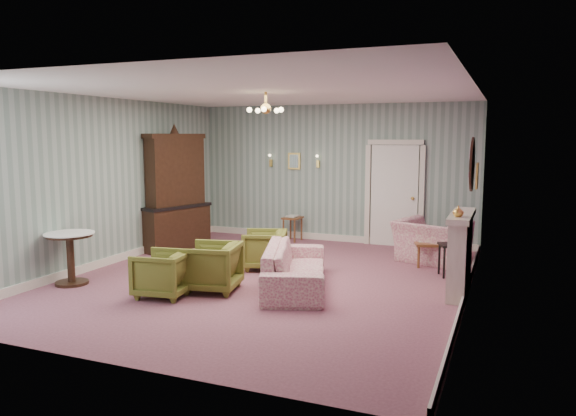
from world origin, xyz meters
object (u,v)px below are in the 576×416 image
at_px(dresser, 175,188).
at_px(olive_chair_c, 265,248).
at_px(olive_chair_b, 212,264).
at_px(pedestal_table, 71,258).
at_px(fireplace, 460,253).
at_px(olive_chair_a, 163,271).
at_px(side_table_black, 451,260).
at_px(wingback_chair, 432,234).
at_px(coffee_table, 426,252).
at_px(sofa_chintz, 295,259).

bearing_deg(dresser, olive_chair_c, -2.46).
distance_m(olive_chair_b, pedestal_table, 2.21).
bearing_deg(fireplace, dresser, 168.72).
xyz_separation_m(olive_chair_a, side_table_black, (3.64, 2.64, -0.09)).
distance_m(wingback_chair, coffee_table, 0.34).
xyz_separation_m(dresser, coffee_table, (4.81, 0.58, -1.00)).
relative_size(coffee_table, side_table_black, 1.54).
relative_size(sofa_chintz, side_table_black, 4.07).
bearing_deg(wingback_chair, olive_chair_c, 51.43).
relative_size(wingback_chair, fireplace, 0.82).
bearing_deg(olive_chair_c, sofa_chintz, 26.98).
bearing_deg(dresser, sofa_chintz, -10.97).
height_order(olive_chair_a, olive_chair_c, olive_chair_c).
xyz_separation_m(dresser, side_table_black, (5.30, -0.21, -0.95)).
height_order(dresser, coffee_table, dresser).
height_order(wingback_chair, coffee_table, wingback_chair).
distance_m(olive_chair_a, coffee_table, 4.65).
height_order(sofa_chintz, side_table_black, sofa_chintz).
bearing_deg(pedestal_table, side_table_black, 26.43).
xyz_separation_m(sofa_chintz, pedestal_table, (-3.23, -1.11, -0.03)).
bearing_deg(olive_chair_c, olive_chair_b, -24.20).
bearing_deg(side_table_black, sofa_chintz, -143.62).
bearing_deg(coffee_table, olive_chair_b, -132.15).
distance_m(fireplace, coffee_table, 1.86).
height_order(olive_chair_c, fireplace, fireplace).
relative_size(coffee_table, pedestal_table, 1.03).
bearing_deg(olive_chair_b, olive_chair_c, 162.73).
xyz_separation_m(olive_chair_b, wingback_chair, (2.72, 3.09, 0.11)).
bearing_deg(wingback_chair, olive_chair_a, 68.02).
relative_size(fireplace, pedestal_table, 1.74).
bearing_deg(sofa_chintz, olive_chair_c, 26.70).
distance_m(sofa_chintz, wingback_chair, 2.98).
bearing_deg(coffee_table, dresser, -173.12).
bearing_deg(sofa_chintz, fireplace, -92.90).
bearing_deg(sofa_chintz, olive_chair_a, 106.90).
xyz_separation_m(olive_chair_c, fireplace, (3.20, -0.27, 0.22)).
distance_m(sofa_chintz, pedestal_table, 3.41).
relative_size(olive_chair_a, wingback_chair, 0.62).
bearing_deg(olive_chair_b, coffee_table, 126.52).
bearing_deg(dresser, wingback_chair, 26.03).
height_order(fireplace, coffee_table, fireplace).
bearing_deg(side_table_black, pedestal_table, -153.57).
height_order(sofa_chintz, dresser, dresser).
height_order(olive_chair_b, olive_chair_c, olive_chair_b).
bearing_deg(fireplace, coffee_table, 112.77).
bearing_deg(sofa_chintz, coffee_table, -52.80).
xyz_separation_m(olive_chair_a, olive_chair_b, (0.49, 0.50, 0.03)).
bearing_deg(coffee_table, olive_chair_c, -150.46).
xyz_separation_m(fireplace, side_table_black, (-0.21, 0.89, -0.31)).
height_order(fireplace, side_table_black, fireplace).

